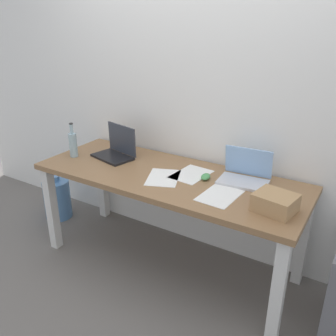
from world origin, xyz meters
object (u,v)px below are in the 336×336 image
at_px(computer_mouse, 206,177).
at_px(water_cooler_jug, 57,199).
at_px(laptop_right, 245,175).
at_px(laptop_left, 116,150).
at_px(beer_bottle, 73,144).
at_px(desk, 168,187).
at_px(cardboard_box, 275,203).

bearing_deg(computer_mouse, water_cooler_jug, 170.33).
relative_size(laptop_right, water_cooler_jug, 0.80).
bearing_deg(laptop_left, computer_mouse, -0.88).
height_order(beer_bottle, water_cooler_jug, beer_bottle).
xyz_separation_m(laptop_right, beer_bottle, (-1.32, -0.26, 0.06)).
bearing_deg(desk, water_cooler_jug, 177.57).
bearing_deg(beer_bottle, laptop_right, 11.00).
bearing_deg(laptop_right, laptop_left, -175.02).
relative_size(desk, computer_mouse, 19.37).
xyz_separation_m(computer_mouse, water_cooler_jug, (-1.53, -0.02, -0.58)).
xyz_separation_m(desk, laptop_left, (-0.53, 0.08, 0.15)).
bearing_deg(beer_bottle, water_cooler_jug, 162.58).
relative_size(laptop_left, beer_bottle, 1.32).
bearing_deg(water_cooler_jug, laptop_right, 3.86).
xyz_separation_m(laptop_left, water_cooler_jug, (-0.73, -0.03, -0.62)).
bearing_deg(laptop_right, cardboard_box, -45.19).
height_order(beer_bottle, computer_mouse, beer_bottle).
relative_size(cardboard_box, water_cooler_jug, 0.53).
xyz_separation_m(laptop_right, water_cooler_jug, (-1.77, -0.12, -0.61)).
relative_size(desk, beer_bottle, 7.08).
distance_m(laptop_right, cardboard_box, 0.41).
xyz_separation_m(laptop_left, computer_mouse, (0.79, -0.01, -0.04)).
height_order(computer_mouse, cardboard_box, cardboard_box).
distance_m(desk, cardboard_box, 0.81).
height_order(laptop_right, water_cooler_jug, laptop_right).
distance_m(computer_mouse, cardboard_box, 0.56).
bearing_deg(water_cooler_jug, cardboard_box, -4.77).
distance_m(laptop_right, beer_bottle, 1.35).
distance_m(beer_bottle, cardboard_box, 1.61).
xyz_separation_m(laptop_right, cardboard_box, (0.29, -0.29, 0.00)).
xyz_separation_m(laptop_left, beer_bottle, (-0.29, -0.17, 0.05)).
bearing_deg(laptop_left, water_cooler_jug, -177.71).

